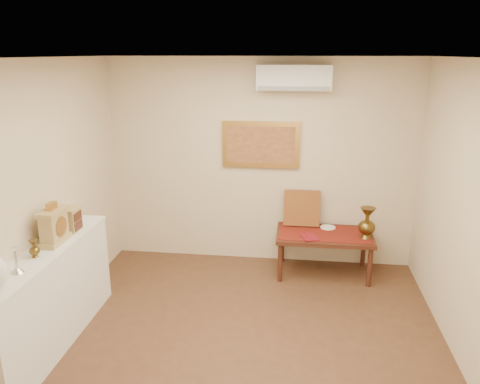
% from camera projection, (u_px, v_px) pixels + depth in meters
% --- Properties ---
extents(floor, '(4.50, 4.50, 0.00)m').
position_uv_depth(floor, '(239.00, 358.00, 4.37)').
color(floor, brown).
rests_on(floor, ground).
extents(ceiling, '(4.50, 4.50, 0.00)m').
position_uv_depth(ceiling, '(239.00, 58.00, 3.60)').
color(ceiling, silver).
rests_on(ceiling, ground).
extents(wall_back, '(4.00, 0.02, 2.70)m').
position_uv_depth(wall_back, '(261.00, 163.00, 6.12)').
color(wall_back, beige).
rests_on(wall_back, ground).
extents(wall_left, '(0.02, 4.50, 2.70)m').
position_uv_depth(wall_left, '(20.00, 213.00, 4.22)').
color(wall_left, beige).
rests_on(wall_left, ground).
extents(candlestick, '(0.11, 0.11, 0.23)m').
position_uv_depth(candlestick, '(16.00, 260.00, 3.86)').
color(candlestick, silver).
rests_on(candlestick, display_ledge).
extents(brass_urn_small, '(0.09, 0.09, 0.21)m').
position_uv_depth(brass_urn_small, '(34.00, 246.00, 4.16)').
color(brass_urn_small, brown).
rests_on(brass_urn_small, display_ledge).
extents(table_cloth, '(1.14, 0.59, 0.01)m').
position_uv_depth(table_cloth, '(325.00, 233.00, 5.90)').
color(table_cloth, maroon).
rests_on(table_cloth, low_table).
extents(brass_urn_tall, '(0.21, 0.21, 0.47)m').
position_uv_depth(brass_urn_tall, '(367.00, 220.00, 5.68)').
color(brass_urn_tall, brown).
rests_on(brass_urn_tall, table_cloth).
extents(plate, '(0.20, 0.20, 0.01)m').
position_uv_depth(plate, '(328.00, 227.00, 6.06)').
color(plate, white).
rests_on(plate, table_cloth).
extents(menu, '(0.25, 0.29, 0.01)m').
position_uv_depth(menu, '(309.00, 237.00, 5.75)').
color(menu, maroon).
rests_on(menu, table_cloth).
extents(cushion, '(0.47, 0.19, 0.48)m').
position_uv_depth(cushion, '(302.00, 208.00, 6.11)').
color(cushion, '#601C13').
rests_on(cushion, table_cloth).
extents(display_ledge, '(0.37, 2.02, 0.98)m').
position_uv_depth(display_ledge, '(49.00, 299.00, 4.45)').
color(display_ledge, silver).
rests_on(display_ledge, floor).
extents(mantel_clock, '(0.17, 0.36, 0.41)m').
position_uv_depth(mantel_clock, '(54.00, 226.00, 4.46)').
color(mantel_clock, tan).
rests_on(mantel_clock, display_ledge).
extents(wooden_chest, '(0.16, 0.21, 0.24)m').
position_uv_depth(wooden_chest, '(71.00, 219.00, 4.78)').
color(wooden_chest, tan).
rests_on(wooden_chest, display_ledge).
extents(low_table, '(1.20, 0.70, 0.55)m').
position_uv_depth(low_table, '(324.00, 238.00, 5.92)').
color(low_table, '#441F14').
rests_on(low_table, floor).
extents(painting, '(1.00, 0.06, 0.60)m').
position_uv_depth(painting, '(261.00, 145.00, 6.03)').
color(painting, '#B5823A').
rests_on(painting, wall_back).
extents(ac_unit, '(0.90, 0.25, 0.30)m').
position_uv_depth(ac_unit, '(294.00, 78.00, 5.64)').
color(ac_unit, white).
rests_on(ac_unit, wall_back).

